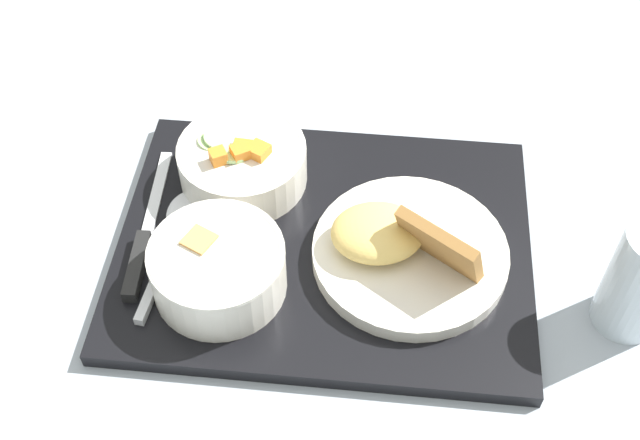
# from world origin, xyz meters

# --- Properties ---
(ground_plane) EXTENTS (4.00, 4.00, 0.00)m
(ground_plane) POSITION_xyz_m (0.00, 0.00, 0.00)
(ground_plane) COLOR #99A3AD
(serving_tray) EXTENTS (0.43, 0.34, 0.02)m
(serving_tray) POSITION_xyz_m (0.00, 0.00, 0.01)
(serving_tray) COLOR black
(serving_tray) RESTS_ON ground_plane
(bowl_salad) EXTENTS (0.13, 0.13, 0.06)m
(bowl_salad) POSITION_xyz_m (-0.09, 0.08, 0.04)
(bowl_salad) COLOR silver
(bowl_salad) RESTS_ON serving_tray
(bowl_soup) EXTENTS (0.13, 0.13, 0.06)m
(bowl_soup) POSITION_xyz_m (-0.10, -0.06, 0.05)
(bowl_soup) COLOR silver
(bowl_soup) RESTS_ON serving_tray
(plate_main) EXTENTS (0.19, 0.19, 0.08)m
(plate_main) POSITION_xyz_m (0.08, -0.02, 0.03)
(plate_main) COLOR silver
(plate_main) RESTS_ON serving_tray
(knife) EXTENTS (0.02, 0.19, 0.01)m
(knife) POSITION_xyz_m (-0.18, -0.02, 0.02)
(knife) COLOR silver
(knife) RESTS_ON serving_tray
(spoon) EXTENTS (0.05, 0.16, 0.01)m
(spoon) POSITION_xyz_m (-0.15, 0.01, 0.02)
(spoon) COLOR silver
(spoon) RESTS_ON serving_tray
(glass_water) EXTENTS (0.06, 0.06, 0.12)m
(glass_water) POSITION_xyz_m (0.28, -0.08, 0.05)
(glass_water) COLOR silver
(glass_water) RESTS_ON ground_plane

